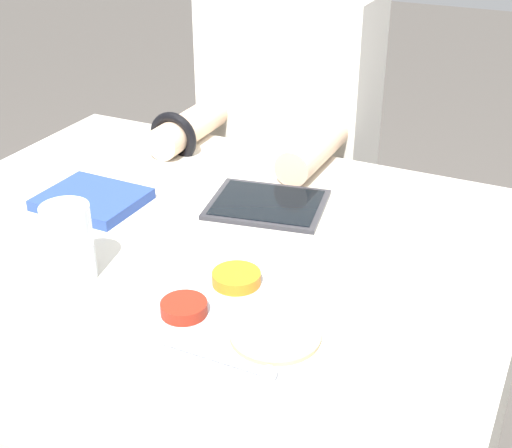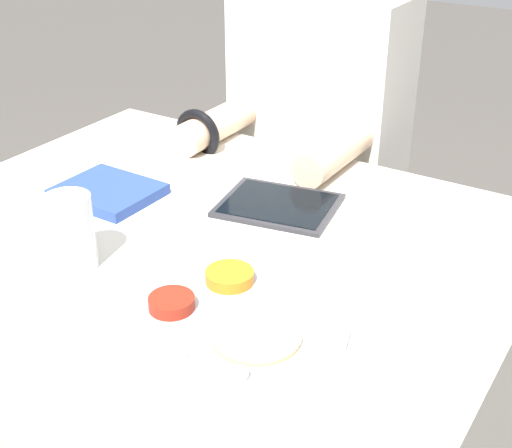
{
  "view_description": "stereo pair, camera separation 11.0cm",
  "coord_description": "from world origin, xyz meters",
  "px_view_note": "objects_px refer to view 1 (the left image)",
  "views": [
    {
      "loc": [
        0.54,
        -0.86,
        1.34
      ],
      "look_at": [
        0.12,
        0.02,
        0.82
      ],
      "focal_mm": 50.0,
      "sensor_mm": 36.0,
      "label": 1
    },
    {
      "loc": [
        0.64,
        -0.8,
        1.34
      ],
      "look_at": [
        0.12,
        0.02,
        0.82
      ],
      "focal_mm": 50.0,
      "sensor_mm": 36.0,
      "label": 2
    }
  ],
  "objects_px": {
    "thali_tray": "(240,319)",
    "drinking_glass": "(69,243)",
    "tablet_device": "(267,204)",
    "person_diner": "(286,187)",
    "red_notebook": "(92,200)"
  },
  "relations": [
    {
      "from": "thali_tray",
      "to": "drinking_glass",
      "type": "relative_size",
      "value": 2.83
    },
    {
      "from": "thali_tray",
      "to": "tablet_device",
      "type": "height_order",
      "value": "thali_tray"
    },
    {
      "from": "thali_tray",
      "to": "person_diner",
      "type": "height_order",
      "value": "person_diner"
    },
    {
      "from": "thali_tray",
      "to": "person_diner",
      "type": "xyz_separation_m",
      "value": [
        -0.26,
        0.76,
        -0.18
      ]
    },
    {
      "from": "red_notebook",
      "to": "drinking_glass",
      "type": "relative_size",
      "value": 1.49
    },
    {
      "from": "person_diner",
      "to": "drinking_glass",
      "type": "height_order",
      "value": "person_diner"
    },
    {
      "from": "red_notebook",
      "to": "tablet_device",
      "type": "distance_m",
      "value": 0.32
    },
    {
      "from": "tablet_device",
      "to": "drinking_glass",
      "type": "distance_m",
      "value": 0.38
    },
    {
      "from": "thali_tray",
      "to": "tablet_device",
      "type": "bearing_deg",
      "value": 108.77
    },
    {
      "from": "drinking_glass",
      "to": "red_notebook",
      "type": "bearing_deg",
      "value": 120.46
    },
    {
      "from": "thali_tray",
      "to": "tablet_device",
      "type": "xyz_separation_m",
      "value": [
        -0.12,
        0.34,
        -0.0
      ]
    },
    {
      "from": "red_notebook",
      "to": "person_diner",
      "type": "bearing_deg",
      "value": 74.69
    },
    {
      "from": "tablet_device",
      "to": "drinking_glass",
      "type": "height_order",
      "value": "drinking_glass"
    },
    {
      "from": "thali_tray",
      "to": "red_notebook",
      "type": "distance_m",
      "value": 0.46
    },
    {
      "from": "tablet_device",
      "to": "person_diner",
      "type": "height_order",
      "value": "person_diner"
    }
  ]
}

